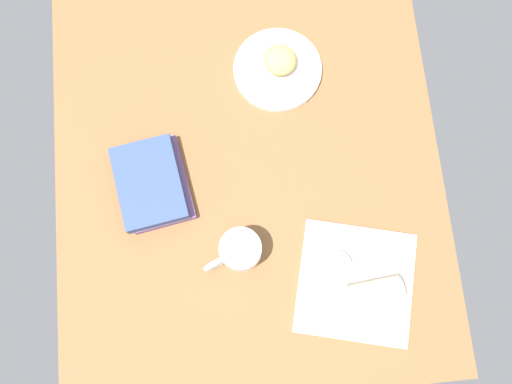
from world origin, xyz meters
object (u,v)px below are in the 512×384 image
(scone_pastry, at_px, (280,60))
(square_plate, at_px, (355,283))
(breakfast_wrap, at_px, (375,296))
(book_stack, at_px, (152,184))
(round_plate, at_px, (277,70))
(sauce_cup, at_px, (337,265))
(coffee_mug, at_px, (239,251))

(scone_pastry, distance_m, square_plate, 0.55)
(breakfast_wrap, height_order, book_stack, breakfast_wrap)
(round_plate, relative_size, scone_pastry, 2.70)
(round_plate, relative_size, sauce_cup, 3.63)
(round_plate, relative_size, square_plate, 0.86)
(coffee_mug, bearing_deg, round_plate, 163.15)
(breakfast_wrap, relative_size, coffee_mug, 0.87)
(coffee_mug, bearing_deg, square_plate, 69.80)
(round_plate, bearing_deg, breakfast_wrap, 14.92)
(breakfast_wrap, bearing_deg, scone_pastry, 8.34)
(square_plate, xyz_separation_m, coffee_mug, (-0.09, -0.25, 0.04))
(breakfast_wrap, height_order, coffee_mug, coffee_mug)
(square_plate, bearing_deg, book_stack, -121.41)
(square_plate, height_order, coffee_mug, coffee_mug)
(breakfast_wrap, xyz_separation_m, coffee_mug, (-0.12, -0.28, -0.01))
(square_plate, distance_m, coffee_mug, 0.27)
(sauce_cup, height_order, book_stack, book_stack)
(book_stack, bearing_deg, round_plate, 129.47)
(round_plate, height_order, book_stack, book_stack)
(book_stack, height_order, coffee_mug, coffee_mug)
(sauce_cup, height_order, coffee_mug, coffee_mug)
(square_plate, bearing_deg, coffee_mug, -110.20)
(coffee_mug, bearing_deg, sauce_cup, 76.69)
(round_plate, distance_m, breakfast_wrap, 0.58)
(sauce_cup, xyz_separation_m, breakfast_wrap, (0.07, 0.07, 0.02))
(round_plate, bearing_deg, square_plate, 12.71)
(round_plate, distance_m, square_plate, 0.54)
(sauce_cup, bearing_deg, square_plate, 42.27)
(scone_pastry, xyz_separation_m, coffee_mug, (0.44, -0.14, 0.01))
(square_plate, height_order, breakfast_wrap, breakfast_wrap)
(scone_pastry, bearing_deg, square_plate, 11.94)
(round_plate, distance_m, coffee_mug, 0.45)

